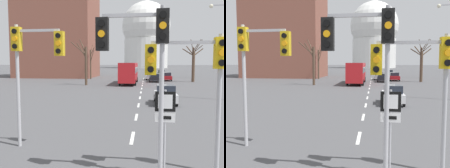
% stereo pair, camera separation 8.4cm
% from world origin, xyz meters
% --- Properties ---
extents(lane_stripe_1, '(0.16, 2.00, 0.01)m').
position_xyz_m(lane_stripe_1, '(0.00, 7.52, 0.00)').
color(lane_stripe_1, silver).
rests_on(lane_stripe_1, ground_plane).
extents(lane_stripe_2, '(0.16, 2.00, 0.01)m').
position_xyz_m(lane_stripe_2, '(0.00, 12.02, 0.00)').
color(lane_stripe_2, silver).
rests_on(lane_stripe_2, ground_plane).
extents(lane_stripe_3, '(0.16, 2.00, 0.01)m').
position_xyz_m(lane_stripe_3, '(0.00, 16.52, 0.00)').
color(lane_stripe_3, silver).
rests_on(lane_stripe_3, ground_plane).
extents(lane_stripe_4, '(0.16, 2.00, 0.01)m').
position_xyz_m(lane_stripe_4, '(0.00, 21.02, 0.00)').
color(lane_stripe_4, silver).
rests_on(lane_stripe_4, ground_plane).
extents(lane_stripe_5, '(0.16, 2.00, 0.01)m').
position_xyz_m(lane_stripe_5, '(0.00, 25.52, 0.00)').
color(lane_stripe_5, silver).
rests_on(lane_stripe_5, ground_plane).
extents(lane_stripe_6, '(0.16, 2.00, 0.01)m').
position_xyz_m(lane_stripe_6, '(0.00, 30.02, 0.00)').
color(lane_stripe_6, silver).
rests_on(lane_stripe_6, ground_plane).
extents(lane_stripe_7, '(0.16, 2.00, 0.01)m').
position_xyz_m(lane_stripe_7, '(0.00, 34.52, 0.00)').
color(lane_stripe_7, silver).
rests_on(lane_stripe_7, ground_plane).
extents(lane_stripe_8, '(0.16, 2.00, 0.01)m').
position_xyz_m(lane_stripe_8, '(0.00, 39.02, 0.00)').
color(lane_stripe_8, silver).
rests_on(lane_stripe_8, ground_plane).
extents(lane_stripe_9, '(0.16, 2.00, 0.01)m').
position_xyz_m(lane_stripe_9, '(0.00, 43.52, 0.00)').
color(lane_stripe_9, silver).
rests_on(lane_stripe_9, ground_plane).
extents(lane_stripe_10, '(0.16, 2.00, 0.01)m').
position_xyz_m(lane_stripe_10, '(0.00, 48.02, 0.00)').
color(lane_stripe_10, silver).
rests_on(lane_stripe_10, ground_plane).
extents(lane_stripe_11, '(0.16, 2.00, 0.01)m').
position_xyz_m(lane_stripe_11, '(0.00, 52.52, 0.00)').
color(lane_stripe_11, silver).
rests_on(lane_stripe_11, ground_plane).
extents(traffic_signal_centre_tall, '(2.09, 0.34, 5.10)m').
position_xyz_m(traffic_signal_centre_tall, '(0.45, 3.42, 3.87)').
color(traffic_signal_centre_tall, '#B2B2B7').
rests_on(traffic_signal_centre_tall, ground_plane).
extents(traffic_signal_near_right, '(2.47, 0.34, 4.36)m').
position_xyz_m(traffic_signal_near_right, '(2.08, 4.13, 3.30)').
color(traffic_signal_near_right, '#B2B2B7').
rests_on(traffic_signal_near_right, ground_plane).
extents(traffic_signal_near_left, '(2.17, 0.34, 5.02)m').
position_xyz_m(traffic_signal_near_left, '(-3.99, 5.69, 3.81)').
color(traffic_signal_near_left, '#B2B2B7').
rests_on(traffic_signal_near_left, ground_plane).
extents(route_sign_post, '(0.60, 0.08, 2.69)m').
position_xyz_m(route_sign_post, '(1.18, 3.58, 1.84)').
color(route_sign_post, '#B2B2B7').
rests_on(route_sign_post, ground_plane).
extents(sedan_near_left, '(1.94, 4.07, 1.58)m').
position_xyz_m(sedan_near_left, '(1.51, 47.52, 0.80)').
color(sedan_near_left, '#B7B7BC').
rests_on(sedan_near_left, ground_plane).
extents(sedan_near_right, '(1.82, 3.88, 1.63)m').
position_xyz_m(sedan_near_right, '(2.22, 17.53, 0.81)').
color(sedan_near_right, silver).
rests_on(sedan_near_right, ground_plane).
extents(sedan_mid_centre, '(1.96, 3.88, 1.56)m').
position_xyz_m(sedan_mid_centre, '(2.12, 42.06, 0.79)').
color(sedan_mid_centre, black).
rests_on(sedan_mid_centre, ground_plane).
extents(sedan_far_left, '(1.94, 4.35, 1.64)m').
position_xyz_m(sedan_far_left, '(4.47, 45.51, 0.83)').
color(sedan_far_left, maroon).
rests_on(sedan_far_left, ground_plane).
extents(sedan_far_right, '(1.89, 4.49, 1.76)m').
position_xyz_m(sedan_far_right, '(4.31, 59.86, 0.87)').
color(sedan_far_right, '#2D4C33').
rests_on(sedan_far_right, ground_plane).
extents(sedan_distant_centre, '(1.72, 4.03, 1.66)m').
position_xyz_m(sedan_distant_centre, '(-4.54, 59.90, 0.82)').
color(sedan_distant_centre, slate).
rests_on(sedan_distant_centre, ground_plane).
extents(city_bus, '(2.66, 10.80, 3.48)m').
position_xyz_m(city_bus, '(-2.27, 37.49, 2.05)').
color(city_bus, red).
rests_on(city_bus, ground_plane).
extents(bare_tree_left_near, '(1.39, 2.70, 7.37)m').
position_xyz_m(bare_tree_left_near, '(-11.26, 48.71, 3.47)').
color(bare_tree_left_near, brown).
rests_on(bare_tree_left_near, ground_plane).
extents(bare_tree_right_near, '(3.71, 3.30, 6.59)m').
position_xyz_m(bare_tree_right_near, '(9.03, 43.24, 3.32)').
color(bare_tree_right_near, brown).
rests_on(bare_tree_right_near, ground_plane).
extents(bare_tree_left_far, '(2.21, 3.64, 7.19)m').
position_xyz_m(bare_tree_left_far, '(-8.88, 34.20, 3.48)').
color(bare_tree_left_far, brown).
rests_on(bare_tree_left_far, ground_plane).
extents(bare_tree_right_far, '(2.90, 1.86, 8.95)m').
position_xyz_m(bare_tree_right_far, '(11.50, 56.67, 4.14)').
color(bare_tree_right_far, brown).
rests_on(bare_tree_right_far, ground_plane).
extents(capitol_dome, '(32.74, 32.74, 46.25)m').
position_xyz_m(capitol_dome, '(0.00, 170.04, 22.53)').
color(capitol_dome, silver).
rests_on(capitol_dome, ground_plane).
extents(apartment_block_left, '(18.00, 14.00, 21.59)m').
position_xyz_m(apartment_block_left, '(-20.94, 55.82, 10.80)').
color(apartment_block_left, brown).
rests_on(apartment_block_left, ground_plane).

